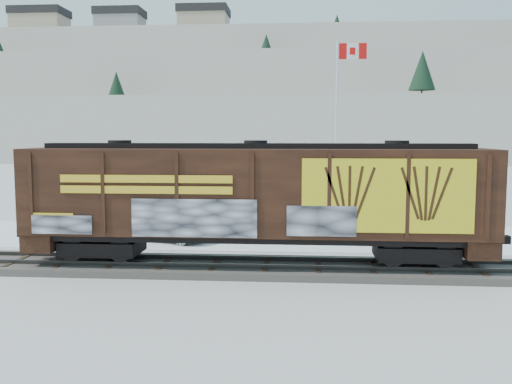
# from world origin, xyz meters

# --- Properties ---
(ground) EXTENTS (500.00, 500.00, 0.00)m
(ground) POSITION_xyz_m (0.00, 0.00, 0.00)
(ground) COLOR white
(ground) RESTS_ON ground
(rail_track) EXTENTS (50.00, 3.40, 0.43)m
(rail_track) POSITION_xyz_m (0.00, 0.00, 0.15)
(rail_track) COLOR #59544C
(rail_track) RESTS_ON ground
(parking_strip) EXTENTS (40.00, 8.00, 0.03)m
(parking_strip) POSITION_xyz_m (0.00, 7.50, 0.01)
(parking_strip) COLOR white
(parking_strip) RESTS_ON ground
(hillside) EXTENTS (360.00, 110.00, 93.00)m
(hillside) POSITION_xyz_m (-0.05, 139.79, 14.37)
(hillside) COLOR white
(hillside) RESTS_ON ground
(hopper_railcar) EXTENTS (17.74, 3.06, 4.55)m
(hopper_railcar) POSITION_xyz_m (-2.42, -0.01, 2.96)
(hopper_railcar) COLOR black
(hopper_railcar) RESTS_ON rail_track
(flagpole) EXTENTS (2.30, 0.90, 11.26)m
(flagpole) POSITION_xyz_m (1.66, 15.44, 4.15)
(flagpole) COLOR silver
(flagpole) RESTS_ON ground
(car_silver) EXTENTS (5.22, 3.56, 1.65)m
(car_silver) POSITION_xyz_m (-7.50, 5.89, 0.86)
(car_silver) COLOR silver
(car_silver) RESTS_ON parking_strip
(car_white) EXTENTS (4.42, 1.91, 1.42)m
(car_white) POSITION_xyz_m (3.74, 7.69, 0.74)
(car_white) COLOR silver
(car_white) RESTS_ON parking_strip
(car_dark) EXTENTS (5.65, 3.11, 1.55)m
(car_dark) POSITION_xyz_m (4.45, 6.28, 0.80)
(car_dark) COLOR black
(car_dark) RESTS_ON parking_strip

